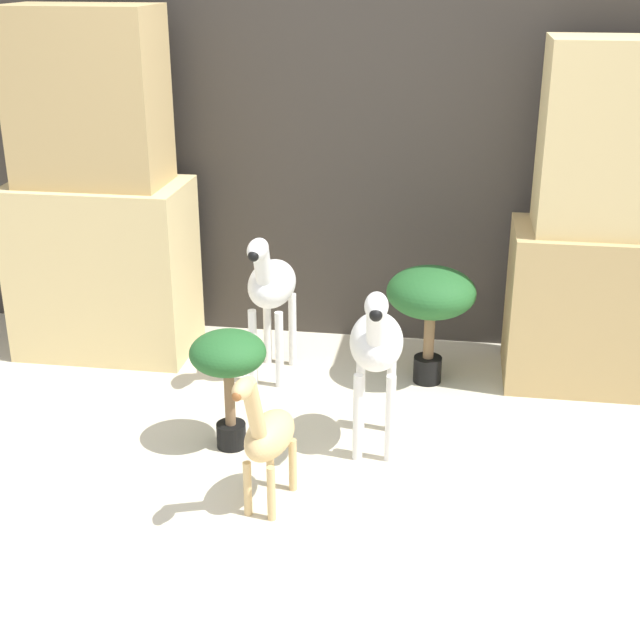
# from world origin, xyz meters

# --- Properties ---
(ground_plane) EXTENTS (14.00, 14.00, 0.00)m
(ground_plane) POSITION_xyz_m (0.00, 0.00, 0.00)
(ground_plane) COLOR beige
(wall_back) EXTENTS (6.40, 0.08, 2.20)m
(wall_back) POSITION_xyz_m (0.00, 1.71, 1.10)
(wall_back) COLOR #38332D
(wall_back) RESTS_ON ground_plane
(rock_pillar_left) EXTENTS (0.81, 0.47, 1.58)m
(rock_pillar_left) POSITION_xyz_m (-1.14, 1.34, 0.71)
(rock_pillar_left) COLOR #DBC184
(rock_pillar_left) RESTS_ON ground_plane
(rock_pillar_right) EXTENTS (0.81, 0.47, 1.48)m
(rock_pillar_right) POSITION_xyz_m (1.14, 1.34, 0.66)
(rock_pillar_right) COLOR tan
(rock_pillar_right) RESTS_ON ground_plane
(zebra_right) EXTENTS (0.22, 0.46, 0.70)m
(zebra_right) POSITION_xyz_m (0.22, 0.59, 0.43)
(zebra_right) COLOR white
(zebra_right) RESTS_ON ground_plane
(zebra_left) EXTENTS (0.22, 0.46, 0.70)m
(zebra_left) POSITION_xyz_m (-0.30, 1.15, 0.43)
(zebra_left) COLOR white
(zebra_left) RESTS_ON ground_plane
(giraffe_figurine) EXTENTS (0.20, 0.40, 0.56)m
(giraffe_figurine) POSITION_xyz_m (-0.10, 0.14, 0.28)
(giraffe_figurine) COLOR tan
(giraffe_figurine) RESTS_ON ground_plane
(potted_palm_front) EXTENTS (0.29, 0.29, 0.48)m
(potted_palm_front) POSITION_xyz_m (-0.33, 0.51, 0.36)
(potted_palm_front) COLOR black
(potted_palm_front) RESTS_ON ground_plane
(potted_palm_back) EXTENTS (0.39, 0.39, 0.53)m
(potted_palm_back) POSITION_xyz_m (0.40, 1.20, 0.40)
(potted_palm_back) COLOR black
(potted_palm_back) RESTS_ON ground_plane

